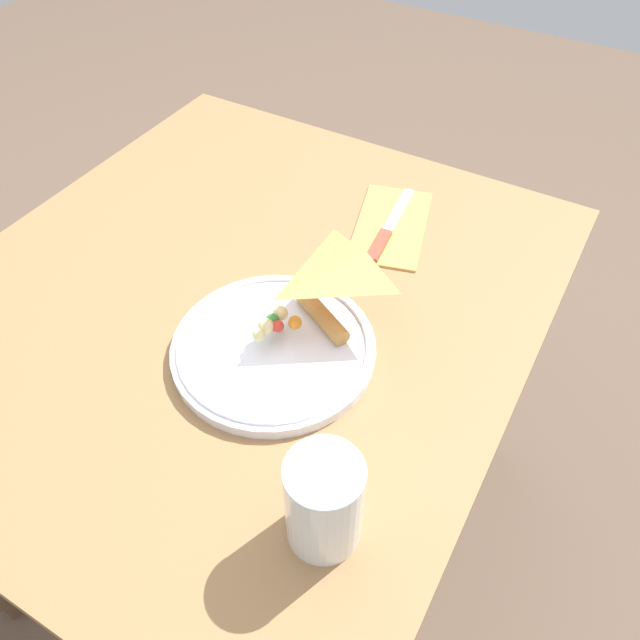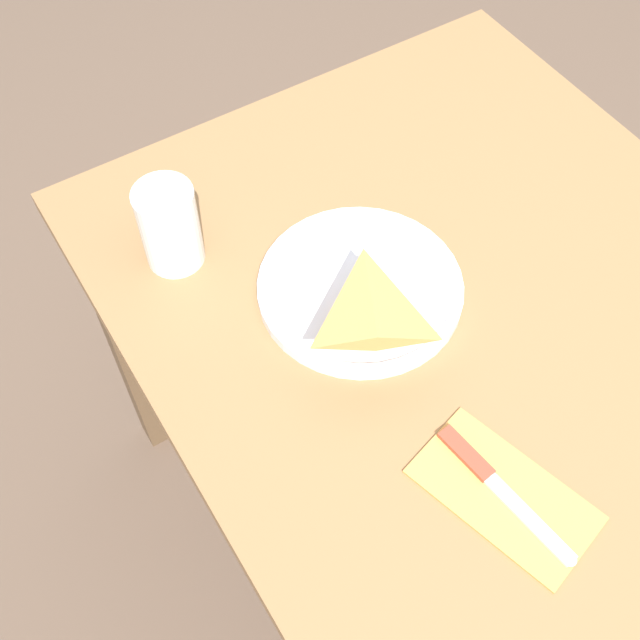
% 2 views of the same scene
% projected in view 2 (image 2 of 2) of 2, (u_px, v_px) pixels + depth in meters
% --- Properties ---
extents(ground_plane, '(6.00, 6.00, 0.00)m').
position_uv_depth(ground_plane, '(406.00, 500.00, 1.65)').
color(ground_plane, brown).
extents(dining_table, '(0.93, 0.82, 0.73)m').
position_uv_depth(dining_table, '(444.00, 340.00, 1.15)').
color(dining_table, olive).
rests_on(dining_table, ground_plane).
extents(plate_pizza, '(0.27, 0.27, 0.05)m').
position_uv_depth(plate_pizza, '(361.00, 287.00, 1.04)').
color(plate_pizza, white).
rests_on(plate_pizza, dining_table).
extents(milk_glass, '(0.08, 0.08, 0.12)m').
position_uv_depth(milk_glass, '(170.00, 227.00, 1.04)').
color(milk_glass, white).
rests_on(milk_glass, dining_table).
extents(napkin_folded, '(0.22, 0.16, 0.00)m').
position_uv_depth(napkin_folded, '(504.00, 495.00, 0.89)').
color(napkin_folded, '#E59E4C').
rests_on(napkin_folded, dining_table).
extents(butter_knife, '(0.20, 0.04, 0.01)m').
position_uv_depth(butter_knife, '(498.00, 486.00, 0.89)').
color(butter_knife, '#99422D').
rests_on(butter_knife, napkin_folded).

